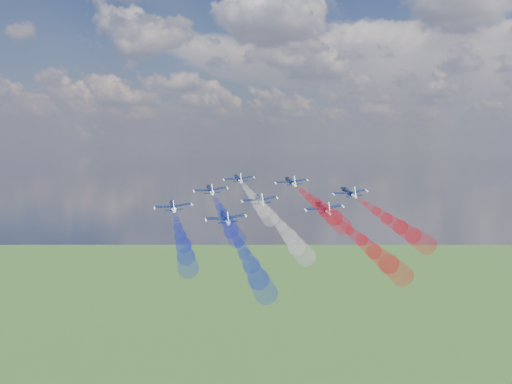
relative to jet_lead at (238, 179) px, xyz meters
The scene contains 16 objects.
jet_lead is the anchor object (origin of this frame).
trail_lead 21.94m from the jet_lead, 46.34° to the right, with size 3.63×34.27×3.63m, color white, non-canonical shape.
jet_inner_left 16.32m from the jet_lead, 81.92° to the right, with size 8.71×10.89×2.90m, color black, non-canonical shape.
trail_inner_left 36.50m from the jet_lead, 61.49° to the right, with size 3.63×34.27×3.63m, color #172AC9, non-canonical shape.
jet_inner_right 17.38m from the jet_lead, ahead, with size 8.71×10.89×2.90m, color black, non-canonical shape.
trail_inner_right 36.88m from the jet_lead, 28.55° to the right, with size 3.63×34.27×3.63m, color red, non-canonical shape.
jet_outer_left 31.28m from the jet_lead, 85.08° to the right, with size 8.71×10.89×2.90m, color black, non-canonical shape.
trail_outer_left 50.38m from the jet_lead, 69.26° to the right, with size 3.63×34.27×3.63m, color #172AC9, non-canonical shape.
jet_center_third 23.98m from the jet_lead, 44.67° to the right, with size 8.71×10.89×2.90m, color black, non-canonical shape.
trail_center_third 45.91m from the jet_lead, 45.47° to the right, with size 3.63×34.27×3.63m, color white, non-canonical shape.
jet_outer_right 33.95m from the jet_lead, ahead, with size 8.71×10.89×2.90m, color black, non-canonical shape.
trail_outer_right 52.51m from the jet_lead, 21.10° to the right, with size 3.63×34.27×3.63m, color red, non-canonical shape.
jet_rear_left 39.32m from the jet_lead, 60.41° to the right, with size 8.71×10.89×2.90m, color black, non-canonical shape.
trail_rear_left 60.85m from the jet_lead, 55.39° to the right, with size 3.63×34.27×3.63m, color #172AC9, non-canonical shape.
jet_rear_right 39.38m from the jet_lead, 28.58° to the right, with size 8.71×10.89×2.90m, color black, non-canonical shape.
trail_rear_right 60.64m from the jet_lead, 34.88° to the right, with size 3.63×34.27×3.63m, color red, non-canonical shape.
Camera 1 is at (64.14, -130.28, 167.60)m, focal length 40.44 mm.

